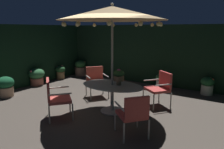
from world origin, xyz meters
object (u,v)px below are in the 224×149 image
at_px(patio_chair_northeast, 55,96).
at_px(potted_plant_left_far, 5,86).
at_px(patio_dining_table, 112,90).
at_px(potted_plant_left_near, 161,81).
at_px(potted_plant_back_right, 60,72).
at_px(centerpiece_planter, 119,76).
at_px(potted_plant_front_corner, 207,85).
at_px(potted_plant_back_left, 80,68).
at_px(patio_chair_east, 133,112).
at_px(patio_umbrella, 112,13).
at_px(potted_plant_back_center, 37,76).
at_px(patio_chair_southeast, 160,86).
at_px(patio_chair_north, 96,79).

relative_size(patio_chair_northeast, potted_plant_left_far, 1.49).
height_order(patio_dining_table, patio_chair_northeast, patio_chair_northeast).
bearing_deg(potted_plant_left_near, potted_plant_back_right, -169.49).
bearing_deg(centerpiece_planter, potted_plant_front_corner, 59.73).
height_order(centerpiece_planter, potted_plant_back_left, centerpiece_planter).
bearing_deg(patio_chair_east, potted_plant_front_corner, 79.32).
xyz_separation_m(patio_chair_northeast, potted_plant_front_corner, (2.79, 4.13, -0.25)).
bearing_deg(potted_plant_back_left, patio_chair_northeast, -55.51).
bearing_deg(potted_plant_front_corner, potted_plant_left_near, -170.16).
bearing_deg(potted_plant_back_right, patio_chair_east, -29.29).
distance_m(patio_umbrella, potted_plant_back_center, 4.61).
distance_m(potted_plant_left_far, potted_plant_back_left, 3.81).
height_order(patio_chair_southeast, potted_plant_left_near, patio_chair_southeast).
bearing_deg(patio_chair_north, patio_chair_northeast, -82.77).
bearing_deg(potted_plant_left_near, potted_plant_left_far, -137.98).
bearing_deg(potted_plant_back_center, patio_chair_east, -17.57).
height_order(patio_dining_table, potted_plant_back_center, patio_dining_table).
bearing_deg(patio_chair_north, potted_plant_front_corner, 35.29).
bearing_deg(patio_chair_east, patio_chair_southeast, 96.21).
height_order(patio_umbrella, patio_chair_north, patio_umbrella).
bearing_deg(potted_plant_front_corner, potted_plant_back_right, -169.66).
height_order(patio_chair_northeast, potted_plant_left_far, patio_chair_northeast).
distance_m(patio_chair_north, potted_plant_front_corner, 3.73).
bearing_deg(potted_plant_back_center, patio_umbrella, -9.76).
bearing_deg(potted_plant_back_left, potted_plant_back_right, -103.21).
distance_m(patio_dining_table, patio_umbrella, 1.96).
bearing_deg(centerpiece_planter, patio_chair_north, 149.98).
xyz_separation_m(potted_plant_front_corner, potted_plant_back_left, (-5.61, -0.03, 0.03)).
height_order(potted_plant_back_center, potted_plant_left_far, potted_plant_back_center).
bearing_deg(potted_plant_back_left, patio_chair_southeast, -21.45).
bearing_deg(patio_chair_north, patio_chair_southeast, 8.34).
distance_m(centerpiece_planter, potted_plant_back_right, 4.59).
distance_m(patio_dining_table, potted_plant_left_far, 3.72).
xyz_separation_m(patio_chair_east, potted_plant_back_center, (-5.12, 1.62, -0.17)).
bearing_deg(potted_plant_back_left, potted_plant_back_center, -96.32).
height_order(patio_dining_table, potted_plant_back_right, patio_dining_table).
bearing_deg(patio_chair_east, potted_plant_left_near, 101.91).
height_order(patio_chair_northeast, patio_chair_southeast, patio_chair_northeast).
bearing_deg(patio_chair_southeast, potted_plant_front_corner, 62.32).
height_order(patio_chair_southeast, potted_plant_back_right, patio_chair_southeast).
xyz_separation_m(patio_dining_table, patio_chair_southeast, (0.89, 1.15, -0.02)).
height_order(potted_plant_front_corner, potted_plant_back_left, potted_plant_back_left).
xyz_separation_m(patio_dining_table, patio_umbrella, (-0.00, 0.00, 1.96)).
distance_m(centerpiece_planter, patio_chair_north, 1.60).
xyz_separation_m(potted_plant_back_center, potted_plant_back_right, (0.01, 1.25, -0.04)).
relative_size(patio_umbrella, centerpiece_planter, 6.56).
height_order(patio_chair_northeast, patio_chair_east, patio_chair_northeast).
bearing_deg(patio_chair_east, potted_plant_back_center, 162.43).
height_order(patio_chair_southeast, potted_plant_left_far, patio_chair_southeast).
height_order(potted_plant_front_corner, potted_plant_left_near, potted_plant_front_corner).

